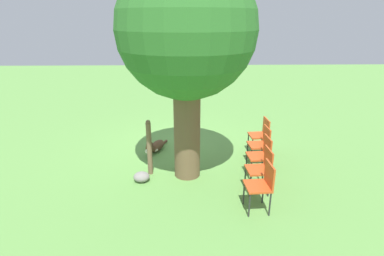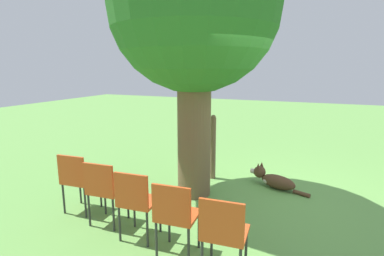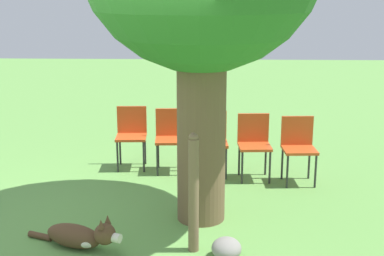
# 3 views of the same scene
# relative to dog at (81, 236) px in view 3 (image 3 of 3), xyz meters

# --- Properties ---
(ground_plane) EXTENTS (30.00, 30.00, 0.00)m
(ground_plane) POSITION_rel_dog_xyz_m (-0.57, 0.10, -0.14)
(ground_plane) COLOR #609947
(dog) EXTENTS (0.52, 1.09, 0.39)m
(dog) POSITION_rel_dog_xyz_m (0.00, 0.00, 0.00)
(dog) COLOR #513823
(dog) RESTS_ON ground_plane
(fence_post) EXTENTS (0.11, 0.11, 1.25)m
(fence_post) POSITION_rel_dog_xyz_m (0.00, 1.16, 0.49)
(fence_post) COLOR brown
(fence_post) RESTS_ON ground_plane
(red_chair_0) EXTENTS (0.45, 0.47, 0.90)m
(red_chair_0) POSITION_rel_dog_xyz_m (-2.65, 0.14, 0.40)
(red_chair_0) COLOR #D14C1E
(red_chair_0) RESTS_ON ground_plane
(red_chair_1) EXTENTS (0.45, 0.47, 0.90)m
(red_chair_1) POSITION_rel_dog_xyz_m (-2.51, 0.74, 0.40)
(red_chair_1) COLOR #D14C1E
(red_chair_1) RESTS_ON ground_plane
(red_chair_2) EXTENTS (0.45, 0.47, 0.90)m
(red_chair_2) POSITION_rel_dog_xyz_m (-2.37, 1.33, 0.40)
(red_chair_2) COLOR #D14C1E
(red_chair_2) RESTS_ON ground_plane
(red_chair_3) EXTENTS (0.45, 0.47, 0.90)m
(red_chair_3) POSITION_rel_dog_xyz_m (-2.23, 1.93, 0.40)
(red_chair_3) COLOR #D14C1E
(red_chair_3) RESTS_ON ground_plane
(red_chair_4) EXTENTS (0.45, 0.47, 0.90)m
(red_chair_4) POSITION_rel_dog_xyz_m (-2.09, 2.52, 0.40)
(red_chair_4) COLOR #D14C1E
(red_chair_4) RESTS_ON ground_plane
(garden_rock) EXTENTS (0.33, 0.30, 0.21)m
(garden_rock) POSITION_rel_dog_xyz_m (0.16, 1.49, -0.03)
(garden_rock) COLOR gray
(garden_rock) RESTS_ON ground_plane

